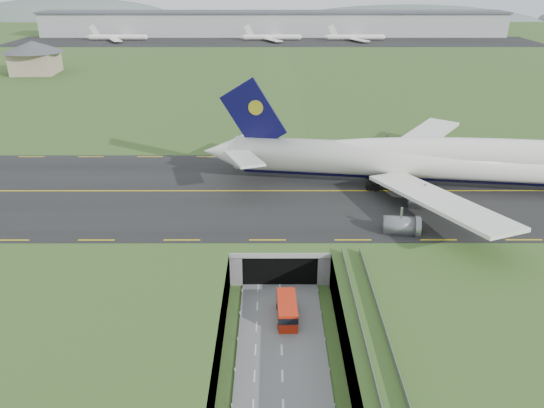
{
  "coord_description": "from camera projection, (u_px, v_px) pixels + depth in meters",
  "views": [
    {
      "loc": [
        -1.36,
        -64.68,
        46.76
      ],
      "look_at": [
        -1.25,
        20.0,
        9.06
      ],
      "focal_mm": 35.0,
      "sensor_mm": 36.0,
      "label": 1
    }
  ],
  "objects": [
    {
      "name": "tunnel_portal",
      "position": [
        279.0,
        242.0,
        92.02
      ],
      "size": [
        17.0,
        22.3,
        6.0
      ],
      "color": "gray",
      "rests_on": "ground"
    },
    {
      "name": "taxiway",
      "position": [
        278.0,
        191.0,
        105.78
      ],
      "size": [
        800.0,
        44.0,
        0.18
      ],
      "primitive_type": "cube",
      "color": "black",
      "rests_on": "airfield_deck"
    },
    {
      "name": "cargo_terminal",
      "position": [
        273.0,
        23.0,
        345.96
      ],
      "size": [
        320.0,
        67.0,
        15.6
      ],
      "color": "#B2B2B2",
      "rests_on": "ground"
    },
    {
      "name": "airfield_deck",
      "position": [
        281.0,
        298.0,
        76.88
      ],
      "size": [
        800.0,
        800.0,
        6.0
      ],
      "primitive_type": "cube",
      "color": "gray",
      "rests_on": "ground"
    },
    {
      "name": "ground",
      "position": [
        281.0,
        315.0,
        78.1
      ],
      "size": [
        900.0,
        900.0,
        0.0
      ],
      "primitive_type": "plane",
      "color": "#375622",
      "rests_on": "ground"
    },
    {
      "name": "shuttle_tram",
      "position": [
        287.0,
        310.0,
        76.51
      ],
      "size": [
        3.02,
        7.47,
        3.02
      ],
      "rotation": [
        0.0,
        0.0,
        0.03
      ],
      "color": "red",
      "rests_on": "ground"
    },
    {
      "name": "distant_hills",
      "position": [
        345.0,
        31.0,
        472.64
      ],
      "size": [
        700.0,
        91.0,
        60.0
      ],
      "color": "slate",
      "rests_on": "ground"
    },
    {
      "name": "service_building",
      "position": [
        34.0,
        54.0,
        221.32
      ],
      "size": [
        25.86,
        25.86,
        13.43
      ],
      "rotation": [
        0.0,
        0.0,
        0.05
      ],
      "color": "tan",
      "rests_on": "ground"
    },
    {
      "name": "jumbo_jet",
      "position": [
        456.0,
        161.0,
        104.94
      ],
      "size": [
        106.28,
        65.67,
        21.94
      ],
      "rotation": [
        0.0,
        0.0,
        -0.14
      ],
      "color": "white",
      "rests_on": "ground"
    },
    {
      "name": "guideway",
      "position": [
        383.0,
        379.0,
        58.49
      ],
      "size": [
        3.0,
        53.0,
        7.05
      ],
      "color": "#A8A8A3",
      "rests_on": "ground"
    },
    {
      "name": "trench_road",
      "position": [
        282.0,
        348.0,
        71.21
      ],
      "size": [
        12.0,
        75.0,
        0.2
      ],
      "primitive_type": "cube",
      "color": "slate",
      "rests_on": "ground"
    }
  ]
}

